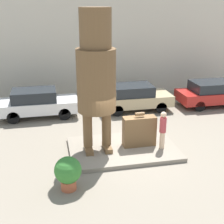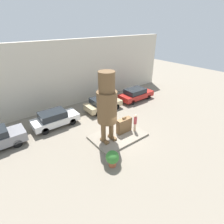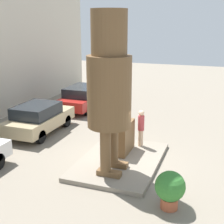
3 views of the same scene
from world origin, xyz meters
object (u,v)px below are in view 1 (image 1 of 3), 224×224
giant_suitcase (139,131)px  parked_car_red (214,93)px  parked_car_white (37,103)px  statue_figure (96,71)px  planter_pot (68,172)px  parked_car_tan (135,97)px  tourist (163,128)px

giant_suitcase → parked_car_red: (6.10, 4.68, -0.04)m
parked_car_white → parked_car_red: (10.35, -0.19, -0.03)m
statue_figure → planter_pot: (-1.39, -2.43, -2.79)m
parked_car_tan → planter_pot: size_ratio=3.40×
parked_car_white → parked_car_tan: bearing=-0.1°
parked_car_tan → tourist: bearing=-93.5°
giant_suitcase → parked_car_white: bearing=131.1°
tourist → planter_pot: size_ratio=1.36×
parked_car_red → planter_pot: size_ratio=3.78×
tourist → parked_car_tan: size_ratio=0.40×
parked_car_tan → parked_car_red: 4.91m
parked_car_tan → planter_pot: (-4.38, -7.31, -0.11)m
parked_car_red → parked_car_white: bearing=178.9°
parked_car_tan → parked_car_red: size_ratio=0.90×
statue_figure → planter_pot: bearing=-119.8°
giant_suitcase → parked_car_red: 7.69m
statue_figure → planter_pot: statue_figure is taller
parked_car_tan → parked_car_red: bearing=-2.1°
giant_suitcase → tourist: 1.01m
tourist → parked_car_tan: 5.36m
parked_car_red → parked_car_tan: bearing=177.9°
statue_figure → tourist: size_ratio=3.49×
tourist → parked_car_white: (-5.12, 5.35, -0.25)m
statue_figure → tourist: 3.62m
parked_car_white → planter_pot: bearing=-81.7°
parked_car_white → parked_car_red: parked_car_white is taller
giant_suitcase → parked_car_white: (-4.26, 4.88, -0.01)m
parked_car_tan → planter_pot: bearing=-120.9°
parked_car_white → parked_car_red: 10.36m
giant_suitcase → parked_car_red: bearing=37.5°
statue_figure → parked_car_white: statue_figure is taller
parked_car_red → planter_pot: 11.71m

